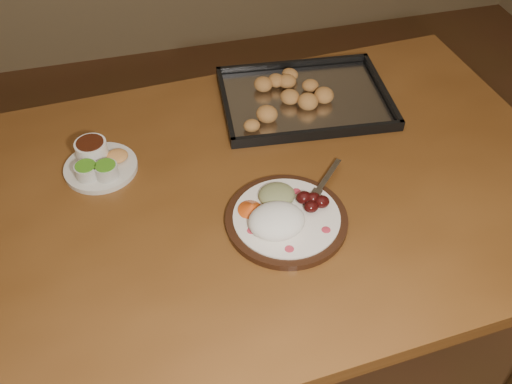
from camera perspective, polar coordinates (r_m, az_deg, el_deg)
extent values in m
cube|color=brown|center=(1.24, -1.93, -0.69)|extent=(1.55, 0.99, 0.04)
cylinder|color=#483015|center=(1.98, 14.27, 3.72)|extent=(0.07, 0.07, 0.71)
cylinder|color=black|center=(1.17, 3.06, -2.79)|extent=(0.25, 0.25, 0.01)
cylinder|color=white|center=(1.16, 3.07, -2.51)|extent=(0.22, 0.22, 0.01)
ellipsoid|color=#C22E42|center=(1.10, 3.35, -5.71)|extent=(0.02, 0.02, 0.00)
ellipsoid|color=#C22E42|center=(1.14, 7.02, -3.78)|extent=(0.02, 0.02, 0.00)
ellipsoid|color=#C22E42|center=(1.21, 4.06, 0.08)|extent=(0.02, 0.02, 0.00)
ellipsoid|color=#C22E42|center=(1.13, -0.45, -3.88)|extent=(0.02, 0.02, 0.00)
ellipsoid|color=white|center=(1.13, 2.09, -2.91)|extent=(0.15, 0.14, 0.05)
ellipsoid|color=#460A0B|center=(1.16, 5.54, -1.48)|extent=(0.03, 0.03, 0.02)
ellipsoid|color=#460A0B|center=(1.18, 5.75, -0.63)|extent=(0.03, 0.03, 0.02)
ellipsoid|color=#460A0B|center=(1.18, 4.82, -0.57)|extent=(0.03, 0.03, 0.02)
ellipsoid|color=#460A0B|center=(1.17, 6.58, -0.98)|extent=(0.03, 0.03, 0.02)
ellipsoid|color=#9E8465|center=(1.19, 2.09, -0.30)|extent=(0.10, 0.10, 0.03)
cone|color=#CF4812|center=(1.16, -0.45, -1.53)|extent=(0.08, 0.08, 0.02)
cube|color=silver|center=(1.25, 7.22, 1.59)|extent=(0.09, 0.10, 0.00)
cube|color=silver|center=(1.20, 5.97, -0.21)|extent=(0.04, 0.04, 0.00)
cylinder|color=silver|center=(1.18, 5.91, -1.00)|extent=(0.02, 0.02, 0.00)
cylinder|color=silver|center=(1.19, 5.66, -0.90)|extent=(0.02, 0.02, 0.00)
cylinder|color=silver|center=(1.19, 5.42, -0.81)|extent=(0.02, 0.02, 0.00)
cylinder|color=silver|center=(1.19, 5.18, -0.72)|extent=(0.02, 0.02, 0.00)
cylinder|color=silver|center=(1.32, -15.24, 2.37)|extent=(0.16, 0.16, 0.01)
cylinder|color=beige|center=(1.29, -16.57, 2.02)|extent=(0.05, 0.05, 0.03)
cylinder|color=#46911D|center=(1.28, -16.70, 2.52)|extent=(0.04, 0.04, 0.00)
cylinder|color=beige|center=(1.28, -14.72, 2.08)|extent=(0.05, 0.05, 0.03)
cylinder|color=#46911D|center=(1.27, -14.84, 2.58)|extent=(0.04, 0.04, 0.00)
cylinder|color=white|center=(1.33, -16.11, 4.08)|extent=(0.07, 0.07, 0.04)
cylinder|color=#37140A|center=(1.32, -16.28, 4.74)|extent=(0.06, 0.06, 0.00)
ellipsoid|color=#EC9A53|center=(1.32, -13.71, 3.54)|extent=(0.05, 0.05, 0.02)
cube|color=black|center=(1.48, 4.89, 9.08)|extent=(0.45, 0.35, 0.01)
cube|color=black|center=(1.59, 3.71, 12.63)|extent=(0.42, 0.05, 0.02)
cube|color=black|center=(1.36, 6.31, 5.87)|extent=(0.42, 0.05, 0.02)
cube|color=black|center=(1.53, 12.49, 10.05)|extent=(0.04, 0.31, 0.02)
cube|color=black|center=(1.44, -3.08, 8.78)|extent=(0.04, 0.31, 0.02)
cube|color=silver|center=(1.48, 4.90, 9.26)|extent=(0.42, 0.32, 0.00)
ellipsoid|color=#B77B40|center=(1.48, 6.94, 9.98)|extent=(0.05, 0.04, 0.03)
ellipsoid|color=#B77B40|center=(1.52, 8.14, 10.86)|extent=(0.06, 0.06, 0.03)
ellipsoid|color=#B77B40|center=(1.54, 5.34, 11.73)|extent=(0.06, 0.06, 0.03)
ellipsoid|color=#B77B40|center=(1.50, 3.81, 10.88)|extent=(0.05, 0.05, 0.03)
ellipsoid|color=#B77B40|center=(1.50, 2.17, 10.95)|extent=(0.06, 0.06, 0.03)
ellipsoid|color=#B77B40|center=(1.46, 2.92, 9.91)|extent=(0.06, 0.06, 0.03)
ellipsoid|color=#B77B40|center=(1.43, 0.91, 9.05)|extent=(0.06, 0.06, 0.03)
ellipsoid|color=#B77B40|center=(1.40, 3.70, 8.02)|extent=(0.06, 0.06, 0.03)
ellipsoid|color=#B77B40|center=(1.42, 4.66, 8.60)|extent=(0.05, 0.05, 0.03)
ellipsoid|color=#B77B40|center=(1.42, 7.09, 8.27)|extent=(0.06, 0.06, 0.03)
ellipsoid|color=#B77B40|center=(1.46, 6.82, 9.51)|extent=(0.06, 0.06, 0.03)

